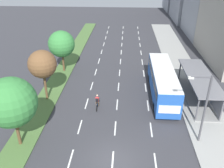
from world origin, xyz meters
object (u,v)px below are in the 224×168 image
object	(u,v)px
median_tree_nearest	(11,103)
streetlight	(204,106)
cyclist	(97,102)
bus_shelter	(201,85)
bus	(163,80)
median_tree_third	(61,44)
median_tree_second	(42,64)

from	to	relation	value
median_tree_nearest	streetlight	world-z (taller)	streetlight
cyclist	bus_shelter	bearing A→B (deg)	13.52
bus	median_tree_nearest	bearing A→B (deg)	-144.81
median_tree_nearest	streetlight	bearing A→B (deg)	4.83
median_tree_nearest	bus_shelter	bearing A→B (deg)	26.76
cyclist	median_tree_third	distance (m)	11.76
bus	median_tree_second	size ratio (longest dim) A/B	1.91
cyclist	median_tree_second	world-z (taller)	median_tree_second
median_tree_third	bus	bearing A→B (deg)	-24.56
bus	median_tree_nearest	size ratio (longest dim) A/B	1.76
cyclist	streetlight	distance (m)	11.17
bus_shelter	median_tree_second	distance (m)	18.06
bus_shelter	streetlight	xyz separation A→B (m)	(-2.11, -7.67, 2.02)
bus	median_tree_second	bearing A→B (deg)	-172.77
median_tree_nearest	median_tree_second	xyz separation A→B (m)	(0.02, 7.86, 0.03)
bus	bus_shelter	bearing A→B (deg)	-7.60
median_tree_third	median_tree_nearest	bearing A→B (deg)	-90.56
bus	cyclist	size ratio (longest dim) A/B	6.20
cyclist	median_tree_nearest	world-z (taller)	median_tree_nearest
bus_shelter	bus	xyz separation A→B (m)	(-4.28, 0.57, 0.20)
bus_shelter	bus	world-z (taller)	bus
cyclist	streetlight	world-z (taller)	streetlight
median_tree_third	streetlight	size ratio (longest dim) A/B	0.91
bus	median_tree_third	distance (m)	14.91
bus	cyclist	xyz separation A→B (m)	(-7.40, -3.38, -1.28)
bus	cyclist	world-z (taller)	bus
median_tree_nearest	median_tree_third	distance (m)	15.71
median_tree_nearest	median_tree_third	xyz separation A→B (m)	(0.15, 15.71, -0.24)
median_tree_nearest	cyclist	bearing A→B (deg)	45.07
bus	median_tree_third	size ratio (longest dim) A/B	1.91
median_tree_nearest	streetlight	size ratio (longest dim) A/B	0.99
median_tree_second	median_tree_third	distance (m)	7.86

